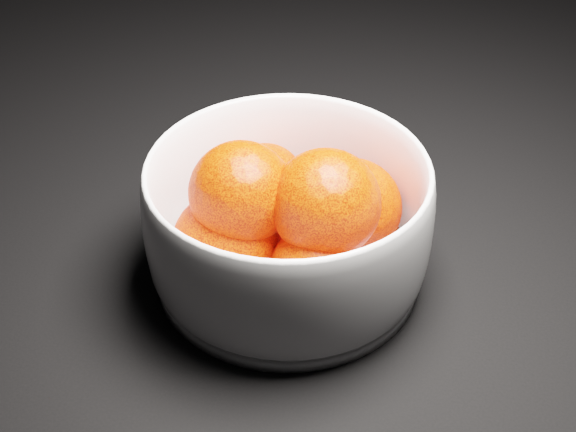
# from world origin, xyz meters

# --- Properties ---
(bowl) EXTENTS (0.22, 0.22, 0.11)m
(bowl) POSITION_xyz_m (-0.25, 0.24, 0.05)
(bowl) COLOR silver
(bowl) RESTS_ON ground
(orange_pile) EXTENTS (0.17, 0.17, 0.13)m
(orange_pile) POSITION_xyz_m (-0.25, 0.23, 0.07)
(orange_pile) COLOR #F42605
(orange_pile) RESTS_ON bowl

